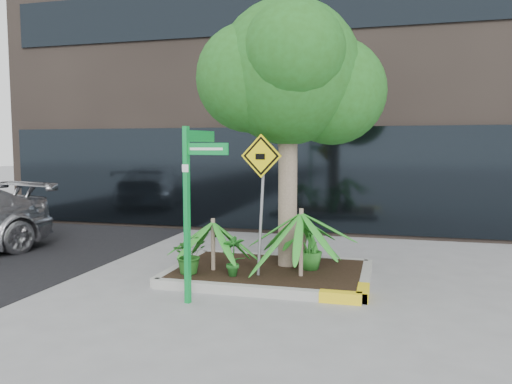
# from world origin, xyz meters

# --- Properties ---
(ground) EXTENTS (80.00, 80.00, 0.00)m
(ground) POSITION_xyz_m (0.00, 0.00, 0.00)
(ground) COLOR gray
(ground) RESTS_ON ground
(planter) EXTENTS (3.35, 2.36, 0.15)m
(planter) POSITION_xyz_m (0.23, 0.27, 0.10)
(planter) COLOR #9E9E99
(planter) RESTS_ON ground
(tree) EXTENTS (3.16, 2.80, 4.74)m
(tree) POSITION_xyz_m (0.44, 0.65, 3.46)
(tree) COLOR gray
(tree) RESTS_ON ground
(palm_front) EXTENTS (1.22, 1.22, 1.36)m
(palm_front) POSITION_xyz_m (0.80, -0.03, 1.17)
(palm_front) COLOR gray
(palm_front) RESTS_ON ground
(palm_left) EXTENTS (0.98, 0.98, 1.09)m
(palm_left) POSITION_xyz_m (-0.69, -0.03, 0.96)
(palm_left) COLOR gray
(palm_left) RESTS_ON ground
(palm_back) EXTENTS (0.90, 0.90, 1.00)m
(palm_back) POSITION_xyz_m (0.68, 0.95, 0.90)
(palm_back) COLOR gray
(palm_back) RESTS_ON ground
(shrub_a) EXTENTS (0.76, 0.76, 0.63)m
(shrub_a) POSITION_xyz_m (-1.00, -0.34, 0.47)
(shrub_a) COLOR #205E1A
(shrub_a) RESTS_ON planter
(shrub_b) EXTENTS (0.53, 0.53, 0.74)m
(shrub_b) POSITION_xyz_m (0.87, 0.44, 0.52)
(shrub_b) COLOR #256E21
(shrub_b) RESTS_ON planter
(shrub_c) EXTENTS (0.49, 0.49, 0.67)m
(shrub_c) POSITION_xyz_m (-0.25, -0.32, 0.49)
(shrub_c) COLOR #226E23
(shrub_c) RESTS_ON planter
(shrub_d) EXTENTS (0.63, 0.63, 0.82)m
(shrub_d) POSITION_xyz_m (0.50, 1.07, 0.56)
(shrub_d) COLOR #28641D
(shrub_d) RESTS_ON planter
(street_sign_post) EXTENTS (0.72, 0.85, 2.50)m
(street_sign_post) POSITION_xyz_m (-0.54, -1.32, 1.54)
(street_sign_post) COLOR #0D973B
(street_sign_post) RESTS_ON ground
(cattle_sign) EXTENTS (0.69, 0.30, 2.26)m
(cattle_sign) POSITION_xyz_m (0.16, -0.09, 1.68)
(cattle_sign) COLOR slate
(cattle_sign) RESTS_ON ground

